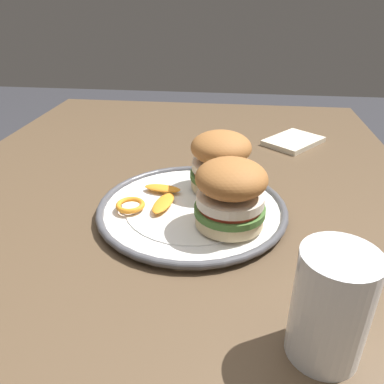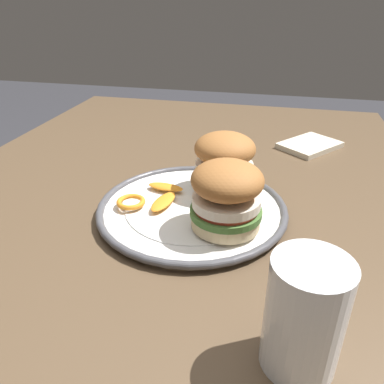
{
  "view_description": "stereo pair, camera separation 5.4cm",
  "coord_description": "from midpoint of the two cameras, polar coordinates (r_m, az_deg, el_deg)",
  "views": [
    {
      "loc": [
        0.59,
        0.11,
        1.09
      ],
      "look_at": [
        0.06,
        0.05,
        0.81
      ],
      "focal_mm": 35.35,
      "sensor_mm": 36.0,
      "label": 1
    },
    {
      "loc": [
        0.58,
        0.16,
        1.09
      ],
      "look_at": [
        0.06,
        0.05,
        0.81
      ],
      "focal_mm": 35.35,
      "sensor_mm": 36.0,
      "label": 2
    }
  ],
  "objects": [
    {
      "name": "dining_table",
      "position": [
        0.74,
        -0.3,
        -7.54
      ],
      "size": [
        1.26,
        0.92,
        0.77
      ],
      "color": "brown",
      "rests_on": "ground"
    },
    {
      "name": "orange_peel_strip_long",
      "position": [
        0.61,
        -1.41,
        -1.55
      ],
      "size": [
        0.07,
        0.04,
        0.01
      ],
      "color": "orange",
      "rests_on": "dinner_plate"
    },
    {
      "name": "orange_peel_curled",
      "position": [
        0.61,
        -6.71,
        -1.58
      ],
      "size": [
        0.06,
        0.06,
        0.01
      ],
      "color": "orange",
      "rests_on": "dinner_plate"
    },
    {
      "name": "orange_peel_strip_short",
      "position": [
        0.66,
        -1.63,
        0.71
      ],
      "size": [
        0.03,
        0.07,
        0.01
      ],
      "color": "orange",
      "rests_on": "dinner_plate"
    },
    {
      "name": "dinner_plate",
      "position": [
        0.62,
        2.53,
        -2.57
      ],
      "size": [
        0.31,
        0.31,
        0.02
      ],
      "color": "white",
      "rests_on": "dining_table"
    },
    {
      "name": "drinking_glass",
      "position": [
        0.39,
        20.54,
        -17.91
      ],
      "size": [
        0.07,
        0.07,
        0.12
      ],
      "color": "white",
      "rests_on": "dining_table"
    },
    {
      "name": "sandwich_half_left",
      "position": [
        0.65,
        7.34,
        4.55
      ],
      "size": [
        0.12,
        0.12,
        0.1
      ],
      "color": "beige",
      "rests_on": "dinner_plate"
    },
    {
      "name": "sandwich_half_right",
      "position": [
        0.54,
        8.14,
        -0.49
      ],
      "size": [
        0.12,
        0.12,
        0.1
      ],
      "color": "beige",
      "rests_on": "dinner_plate"
    },
    {
      "name": "folded_napkin",
      "position": [
        0.93,
        18.95,
        6.67
      ],
      "size": [
        0.16,
        0.16,
        0.01
      ],
      "primitive_type": "cube",
      "rotation": [
        0.0,
        0.0,
        2.45
      ],
      "color": "beige",
      "rests_on": "dining_table"
    }
  ]
}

